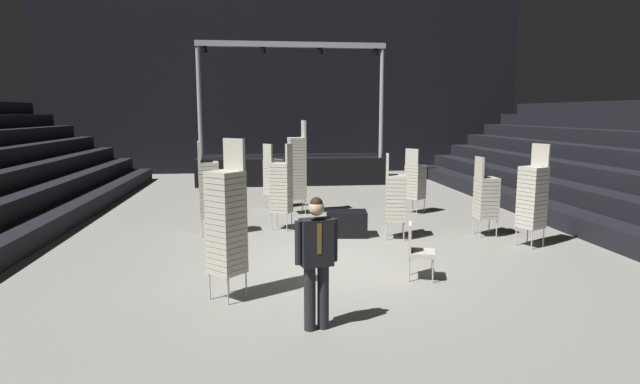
{
  "coord_description": "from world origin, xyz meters",
  "views": [
    {
      "loc": [
        -1.26,
        -9.11,
        2.76
      ],
      "look_at": [
        -0.23,
        -0.35,
        1.4
      ],
      "focal_mm": 28.89,
      "sensor_mm": 36.0,
      "label": 1
    }
  ],
  "objects_px": {
    "chair_stack_rear_right": "(395,197)",
    "chair_stack_rear_centre": "(486,197)",
    "chair_stack_aisle_left": "(273,176)",
    "chair_stack_front_right": "(282,187)",
    "loose_chair_near_man": "(417,248)",
    "chair_stack_mid_right": "(415,181)",
    "chair_stack_rear_left": "(226,221)",
    "chair_stack_mid_left": "(532,196)",
    "chair_stack_mid_centre": "(297,167)",
    "stage_riser": "(291,167)",
    "man_with_tie": "(317,256)",
    "chair_stack_front_left": "(209,189)",
    "equipment_road_case": "(346,223)"
  },
  "relations": [
    {
      "from": "chair_stack_rear_right",
      "to": "chair_stack_rear_centre",
      "type": "relative_size",
      "value": 1.05
    },
    {
      "from": "stage_riser",
      "to": "chair_stack_front_right",
      "type": "relative_size",
      "value": 3.57
    },
    {
      "from": "man_with_tie",
      "to": "loose_chair_near_man",
      "type": "relative_size",
      "value": 1.83
    },
    {
      "from": "equipment_road_case",
      "to": "loose_chair_near_man",
      "type": "relative_size",
      "value": 0.95
    },
    {
      "from": "stage_riser",
      "to": "chair_stack_rear_centre",
      "type": "bearing_deg",
      "value": -68.68
    },
    {
      "from": "stage_riser",
      "to": "man_with_tie",
      "type": "relative_size",
      "value": 4.24
    },
    {
      "from": "stage_riser",
      "to": "chair_stack_mid_left",
      "type": "distance_m",
      "value": 11.52
    },
    {
      "from": "loose_chair_near_man",
      "to": "chair_stack_rear_centre",
      "type": "bearing_deg",
      "value": 155.69
    },
    {
      "from": "stage_riser",
      "to": "man_with_tie",
      "type": "distance_m",
      "value": 14.29
    },
    {
      "from": "chair_stack_front_right",
      "to": "chair_stack_mid_right",
      "type": "distance_m",
      "value": 4.06
    },
    {
      "from": "chair_stack_front_right",
      "to": "chair_stack_rear_right",
      "type": "distance_m",
      "value": 2.74
    },
    {
      "from": "stage_riser",
      "to": "loose_chair_near_man",
      "type": "xyz_separation_m",
      "value": [
        1.32,
        -12.45,
        -0.08
      ]
    },
    {
      "from": "chair_stack_rear_right",
      "to": "chair_stack_rear_centre",
      "type": "height_order",
      "value": "chair_stack_rear_right"
    },
    {
      "from": "chair_stack_rear_left",
      "to": "chair_stack_aisle_left",
      "type": "height_order",
      "value": "chair_stack_rear_left"
    },
    {
      "from": "chair_stack_front_right",
      "to": "chair_stack_mid_centre",
      "type": "bearing_deg",
      "value": 6.18
    },
    {
      "from": "chair_stack_mid_right",
      "to": "chair_stack_rear_left",
      "type": "distance_m",
      "value": 7.79
    },
    {
      "from": "chair_stack_front_left",
      "to": "loose_chair_near_man",
      "type": "height_order",
      "value": "chair_stack_front_left"
    },
    {
      "from": "chair_stack_mid_left",
      "to": "chair_stack_front_left",
      "type": "bearing_deg",
      "value": 49.81
    },
    {
      "from": "chair_stack_front_right",
      "to": "chair_stack_aisle_left",
      "type": "xyz_separation_m",
      "value": [
        -0.12,
        2.78,
        -0.08
      ]
    },
    {
      "from": "chair_stack_rear_left",
      "to": "chair_stack_rear_right",
      "type": "distance_m",
      "value": 4.81
    },
    {
      "from": "chair_stack_mid_centre",
      "to": "chair_stack_rear_left",
      "type": "distance_m",
      "value": 6.64
    },
    {
      "from": "chair_stack_front_right",
      "to": "man_with_tie",
      "type": "bearing_deg",
      "value": -156.85
    },
    {
      "from": "chair_stack_mid_left",
      "to": "chair_stack_mid_centre",
      "type": "height_order",
      "value": "chair_stack_mid_centre"
    },
    {
      "from": "chair_stack_rear_centre",
      "to": "loose_chair_near_man",
      "type": "distance_m",
      "value": 3.73
    },
    {
      "from": "stage_riser",
      "to": "loose_chair_near_man",
      "type": "height_order",
      "value": "stage_riser"
    },
    {
      "from": "chair_stack_aisle_left",
      "to": "chair_stack_mid_left",
      "type": "bearing_deg",
      "value": 11.79
    },
    {
      "from": "stage_riser",
      "to": "man_with_tie",
      "type": "height_order",
      "value": "stage_riser"
    },
    {
      "from": "chair_stack_front_right",
      "to": "chair_stack_mid_right",
      "type": "height_order",
      "value": "chair_stack_front_right"
    },
    {
      "from": "equipment_road_case",
      "to": "stage_riser",
      "type": "bearing_deg",
      "value": 94.11
    },
    {
      "from": "chair_stack_aisle_left",
      "to": "loose_chair_near_man",
      "type": "distance_m",
      "value": 7.16
    },
    {
      "from": "stage_riser",
      "to": "chair_stack_front_left",
      "type": "xyz_separation_m",
      "value": [
        -2.41,
        -8.86,
        0.45
      ]
    },
    {
      "from": "chair_stack_front_left",
      "to": "man_with_tie",
      "type": "bearing_deg",
      "value": 11.42
    },
    {
      "from": "chair_stack_mid_left",
      "to": "chair_stack_rear_centre",
      "type": "distance_m",
      "value": 1.15
    },
    {
      "from": "chair_stack_aisle_left",
      "to": "chair_stack_front_right",
      "type": "bearing_deg",
      "value": -31.61
    },
    {
      "from": "chair_stack_aisle_left",
      "to": "chair_stack_mid_right",
      "type": "bearing_deg",
      "value": 38.45
    },
    {
      "from": "stage_riser",
      "to": "man_with_tie",
      "type": "bearing_deg",
      "value": -92.28
    },
    {
      "from": "chair_stack_mid_right",
      "to": "chair_stack_rear_right",
      "type": "bearing_deg",
      "value": -64.57
    },
    {
      "from": "stage_riser",
      "to": "chair_stack_rear_right",
      "type": "distance_m",
      "value": 9.82
    },
    {
      "from": "chair_stack_mid_left",
      "to": "equipment_road_case",
      "type": "distance_m",
      "value": 3.97
    },
    {
      "from": "chair_stack_mid_left",
      "to": "equipment_road_case",
      "type": "height_order",
      "value": "chair_stack_mid_left"
    },
    {
      "from": "man_with_tie",
      "to": "chair_stack_aisle_left",
      "type": "distance_m",
      "value": 8.64
    },
    {
      "from": "chair_stack_rear_right",
      "to": "chair_stack_rear_left",
      "type": "bearing_deg",
      "value": -32.98
    },
    {
      "from": "chair_stack_rear_centre",
      "to": "chair_stack_mid_left",
      "type": "bearing_deg",
      "value": 28.01
    },
    {
      "from": "chair_stack_mid_left",
      "to": "stage_riser",
      "type": "bearing_deg",
      "value": -3.16
    },
    {
      "from": "man_with_tie",
      "to": "chair_stack_aisle_left",
      "type": "height_order",
      "value": "chair_stack_aisle_left"
    },
    {
      "from": "chair_stack_rear_right",
      "to": "man_with_tie",
      "type": "bearing_deg",
      "value": -13.23
    },
    {
      "from": "chair_stack_mid_left",
      "to": "chair_stack_rear_centre",
      "type": "xyz_separation_m",
      "value": [
        -0.54,
        1.0,
        -0.17
      ]
    },
    {
      "from": "chair_stack_rear_left",
      "to": "chair_stack_rear_centre",
      "type": "bearing_deg",
      "value": -105.91
    },
    {
      "from": "chair_stack_mid_right",
      "to": "equipment_road_case",
      "type": "bearing_deg",
      "value": -83.13
    },
    {
      "from": "equipment_road_case",
      "to": "loose_chair_near_man",
      "type": "bearing_deg",
      "value": -78.2
    }
  ]
}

